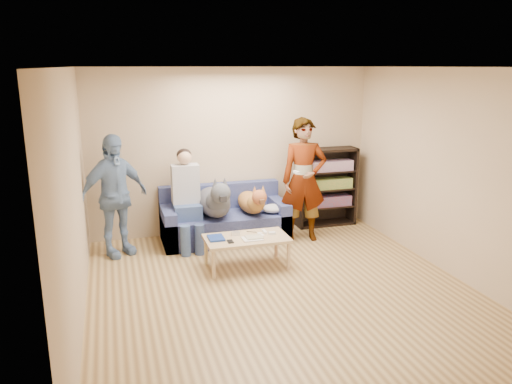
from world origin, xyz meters
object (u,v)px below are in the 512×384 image
object	(u,v)px
camera_silver	(235,233)
notebook_blue	(216,238)
dog_gray	(215,201)
person_standing_left	(114,196)
dog_tan	(252,202)
coffee_table	(247,240)
person_standing_right	(304,180)
sofa	(224,221)
person_seated	(187,195)
bookshelf	(326,185)

from	to	relation	value
camera_silver	notebook_blue	bearing A→B (deg)	-165.96
camera_silver	dog_gray	bearing A→B (deg)	95.48
person_standing_left	dog_tan	xyz separation A→B (m)	(2.01, 0.05, -0.25)
notebook_blue	coffee_table	distance (m)	0.41
person_standing_right	sofa	world-z (taller)	person_standing_right
sofa	coffee_table	distance (m)	1.19
person_standing_left	sofa	world-z (taller)	person_standing_left
person_standing_left	camera_silver	xyz separation A→B (m)	(1.52, -0.84, -0.42)
person_standing_left	dog_tan	size ratio (longest dim) A/B	1.51
camera_silver	sofa	distance (m)	1.08
coffee_table	dog_gray	bearing A→B (deg)	101.49
person_standing_left	notebook_blue	bearing A→B (deg)	-64.28
person_seated	sofa	bearing A→B (deg)	12.30
dog_tan	bookshelf	bearing A→B (deg)	16.21
dog_tan	notebook_blue	bearing A→B (deg)	-128.78
dog_gray	person_standing_right	bearing A→B (deg)	-7.64
person_standing_right	notebook_blue	bearing A→B (deg)	-143.25
person_standing_right	dog_tan	xyz separation A→B (m)	(-0.76, 0.18, -0.33)
person_standing_right	camera_silver	xyz separation A→B (m)	(-1.25, -0.71, -0.49)
person_standing_right	bookshelf	bearing A→B (deg)	52.31
person_seated	bookshelf	xyz separation A→B (m)	(2.38, 0.36, -0.09)
dog_gray	bookshelf	world-z (taller)	bookshelf
notebook_blue	camera_silver	bearing A→B (deg)	14.04
camera_silver	person_standing_left	bearing A→B (deg)	150.96
person_standing_right	notebook_blue	xyz separation A→B (m)	(-1.53, -0.78, -0.51)
camera_silver	sofa	world-z (taller)	sofa
notebook_blue	person_standing_right	bearing A→B (deg)	27.06
notebook_blue	dog_gray	bearing A→B (deg)	78.55
notebook_blue	coffee_table	world-z (taller)	notebook_blue
dog_gray	coffee_table	bearing A→B (deg)	-78.51
camera_silver	dog_tan	bearing A→B (deg)	61.10
person_seated	dog_tan	distance (m)	1.00
bookshelf	coffee_table	bearing A→B (deg)	-141.27
sofa	dog_gray	world-z (taller)	dog_gray
bookshelf	dog_gray	bearing A→B (deg)	-168.41
camera_silver	dog_gray	xyz separation A→B (m)	(-0.09, 0.89, 0.22)
coffee_table	person_standing_left	bearing A→B (deg)	149.55
person_standing_right	coffee_table	distance (m)	1.51
sofa	coffee_table	size ratio (longest dim) A/B	1.73
person_standing_left	notebook_blue	xyz separation A→B (m)	(1.24, -0.91, -0.43)
camera_silver	coffee_table	distance (m)	0.18
person_standing_right	person_standing_left	distance (m)	2.77
dog_gray	coffee_table	distance (m)	1.07
sofa	dog_gray	size ratio (longest dim) A/B	1.49
person_seated	dog_gray	bearing A→B (deg)	-6.06
coffee_table	sofa	bearing A→B (deg)	91.73
dog_gray	dog_tan	size ratio (longest dim) A/B	1.12
person_standing_right	bookshelf	distance (m)	0.90
camera_silver	bookshelf	distance (m)	2.30
person_seated	camera_silver	bearing A→B (deg)	-62.03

